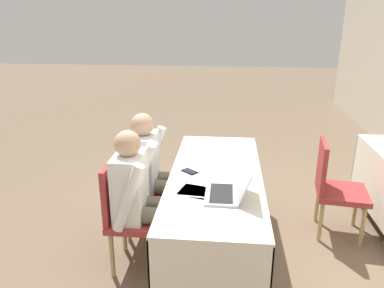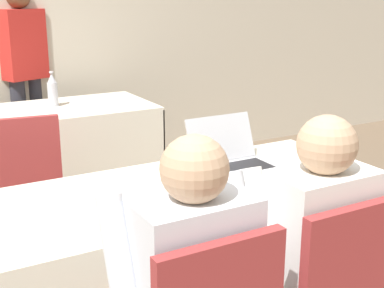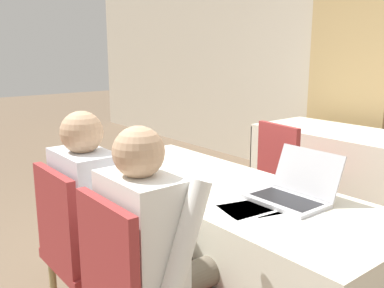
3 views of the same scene
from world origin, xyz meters
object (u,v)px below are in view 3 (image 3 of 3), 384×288
person_checkered_shirt (101,211)px  person_white_shirt (157,246)px  chair_near_left (83,246)px  chair_far_spare (289,175)px  laptop (292,192)px  cell_phone (187,192)px

person_checkered_shirt → person_white_shirt: same height
chair_near_left → person_white_shirt: bearing=-168.3°
chair_near_left → chair_far_spare: size_ratio=1.00×
laptop → cell_phone: 0.51m
cell_phone → person_white_shirt: size_ratio=0.13×
laptop → person_checkered_shirt: size_ratio=0.31×
person_white_shirt → person_checkered_shirt: bearing=0.0°
person_checkered_shirt → chair_near_left: bearing=90.0°
chair_near_left → chair_far_spare: 1.75m
laptop → chair_far_spare: 1.27m
laptop → chair_near_left: 1.04m
person_white_shirt → cell_phone: bearing=-54.0°
laptop → person_checkered_shirt: (-0.64, -0.68, -0.12)m
chair_far_spare → person_white_shirt: size_ratio=0.77×
cell_phone → chair_far_spare: chair_far_spare is taller
laptop → person_white_shirt: 0.70m
laptop → person_checkered_shirt: bearing=-133.3°
chair_near_left → laptop: bearing=-129.2°
cell_phone → person_checkered_shirt: 0.44m
laptop → cell_phone: (-0.40, -0.32, -0.04)m
chair_near_left → cell_phone: bearing=-117.2°
laptop → cell_phone: size_ratio=2.41×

